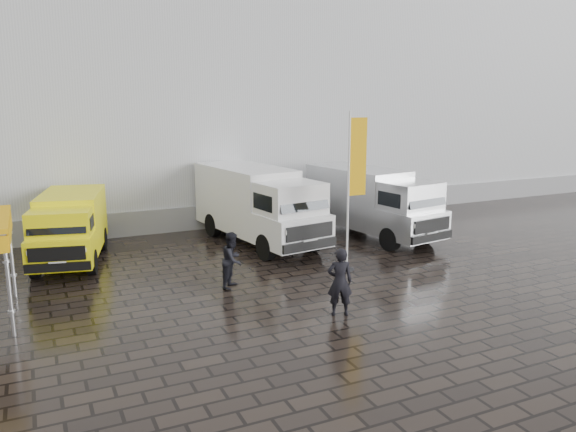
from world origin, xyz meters
name	(u,v)px	position (x,y,z in m)	size (l,w,h in m)	color
ground	(352,273)	(0.00, 0.00, 0.00)	(120.00, 120.00, 0.00)	black
exhibition_hall	(237,88)	(2.00, 16.00, 6.00)	(44.00, 16.00, 12.00)	silver
hall_plinth	(299,208)	(2.00, 7.95, 0.50)	(44.00, 0.15, 1.00)	gray
van_yellow	(70,229)	(-8.01, 5.04, 1.14)	(1.90, 4.95, 2.29)	#F9F00D
van_white	(259,207)	(-1.31, 4.70, 1.43)	(2.20, 6.59, 2.86)	white
van_silver	(372,204)	(3.20, 3.79, 1.34)	(2.07, 6.20, 2.69)	#BBBDC0
flagpole	(353,183)	(0.17, 0.34, 2.84)	(0.88, 0.50, 5.08)	black
wheelie_bin	(415,199)	(8.15, 7.49, 0.55)	(0.66, 0.66, 1.10)	black
person_front	(340,282)	(-2.15, -2.90, 0.89)	(0.65, 0.43, 1.78)	black
person_tent	(232,260)	(-3.91, 0.32, 0.83)	(0.81, 0.63, 1.66)	black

